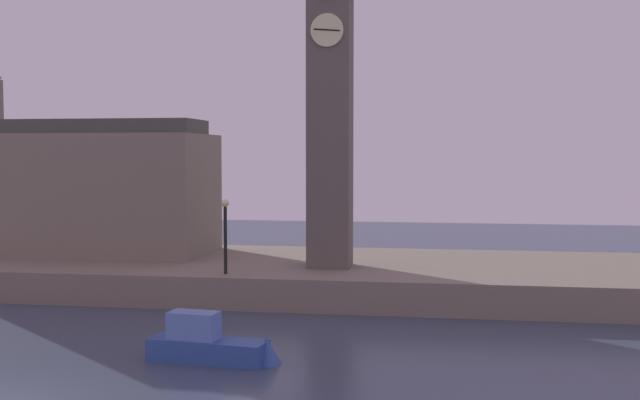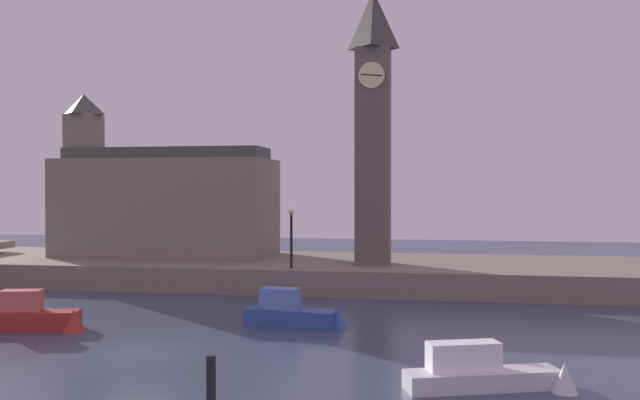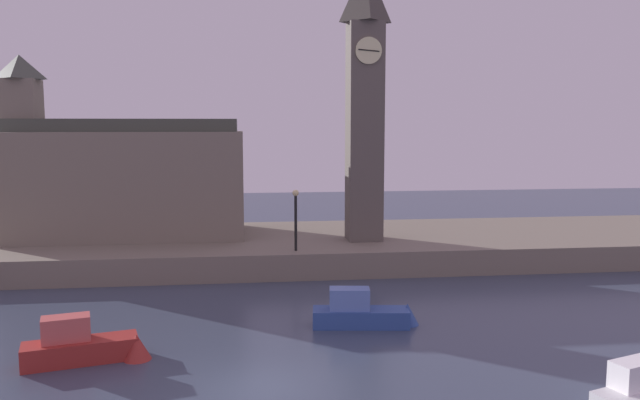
# 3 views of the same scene
# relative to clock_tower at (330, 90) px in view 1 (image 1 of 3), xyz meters

# --- Properties ---
(far_embankment) EXTENTS (70.00, 12.00, 1.50)m
(far_embankment) POSITION_rel_clock_tower_xyz_m (-6.97, 1.84, -9.42)
(far_embankment) COLOR slate
(far_embankment) RESTS_ON ground
(clock_tower) EXTENTS (2.27, 2.31, 16.75)m
(clock_tower) POSITION_rel_clock_tower_xyz_m (0.00, 0.00, 0.00)
(clock_tower) COLOR #5B544C
(clock_tower) RESTS_ON far_embankment
(parliament_hall) EXTENTS (14.70, 6.44, 11.36)m
(parliament_hall) POSITION_rel_clock_tower_xyz_m (-15.13, 3.19, -4.94)
(parliament_hall) COLOR slate
(parliament_hall) RESTS_ON far_embankment
(streetlamp) EXTENTS (0.36, 0.36, 3.47)m
(streetlamp) POSITION_rel_clock_tower_xyz_m (-4.48, -3.00, -6.47)
(streetlamp) COLOR black
(streetlamp) RESTS_ON far_embankment
(boat_tour_blue) EXTENTS (4.78, 1.73, 1.78)m
(boat_tour_blue) POSITION_rel_clock_tower_xyz_m (-2.16, -12.26, -9.60)
(boat_tour_blue) COLOR #2D4C93
(boat_tour_blue) RESTS_ON ground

